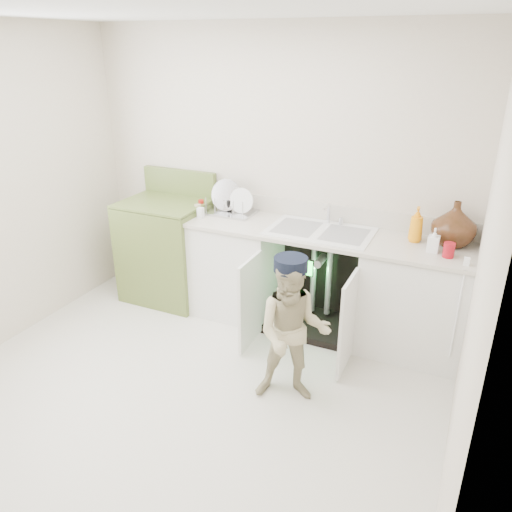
{
  "coord_description": "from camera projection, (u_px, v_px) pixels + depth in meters",
  "views": [
    {
      "loc": [
        1.67,
        -2.5,
        2.32
      ],
      "look_at": [
        0.2,
        0.7,
        0.82
      ],
      "focal_mm": 35.0,
      "sensor_mm": 36.0,
      "label": 1
    }
  ],
  "objects": [
    {
      "name": "repair_worker",
      "position": [
        293.0,
        331.0,
        3.36
      ],
      "size": [
        0.61,
        0.91,
        1.07
      ],
      "rotation": [
        0.0,
        0.0,
        0.33
      ],
      "color": "#C2B48B",
      "rests_on": "ground"
    },
    {
      "name": "avocado_stove",
      "position": [
        168.0,
        248.0,
        4.8
      ],
      "size": [
        0.78,
        0.65,
        1.21
      ],
      "color": "#597031",
      "rests_on": "ground"
    },
    {
      "name": "counter_run",
      "position": [
        322.0,
        278.0,
        4.24
      ],
      "size": [
        2.44,
        1.02,
        1.24
      ],
      "color": "white",
      "rests_on": "ground"
    },
    {
      "name": "ground",
      "position": [
        191.0,
        388.0,
        3.64
      ],
      "size": [
        3.5,
        3.5,
        0.0
      ],
      "primitive_type": "plane",
      "color": "beige",
      "rests_on": "ground"
    },
    {
      "name": "room_shell",
      "position": [
        181.0,
        227.0,
        3.15
      ],
      "size": [
        6.0,
        5.5,
        1.26
      ],
      "color": "beige",
      "rests_on": "ground"
    }
  ]
}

